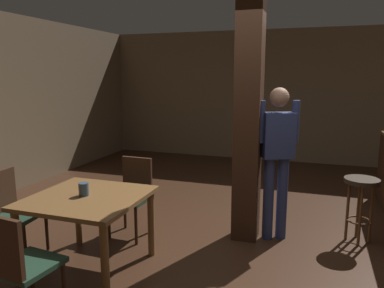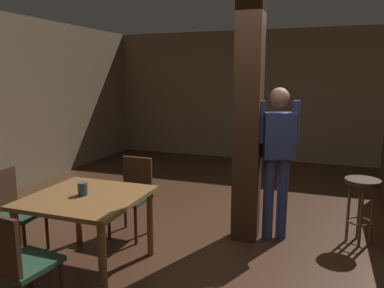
% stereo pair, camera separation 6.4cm
% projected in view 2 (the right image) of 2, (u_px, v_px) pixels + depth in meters
% --- Properties ---
extents(ground_plane, '(10.80, 10.80, 0.00)m').
position_uv_depth(ground_plane, '(246.00, 249.00, 4.03)').
color(ground_plane, '#382114').
extents(wall_back, '(8.00, 0.10, 2.80)m').
position_uv_depth(wall_back, '(290.00, 97.00, 7.94)').
color(wall_back, '#756047').
rests_on(wall_back, ground_plane).
extents(pillar, '(0.28, 0.28, 2.80)m').
position_uv_depth(pillar, '(248.00, 117.00, 4.08)').
color(pillar, '#382114').
rests_on(pillar, ground_plane).
extents(dining_table, '(1.02, 1.02, 0.74)m').
position_uv_depth(dining_table, '(87.00, 206.00, 3.54)').
color(dining_table, brown).
rests_on(dining_table, ground_plane).
extents(chair_south, '(0.46, 0.46, 0.89)m').
position_uv_depth(chair_south, '(16.00, 261.00, 2.74)').
color(chair_south, '#1E3828').
rests_on(chair_south, ground_plane).
extents(chair_north, '(0.44, 0.44, 0.89)m').
position_uv_depth(chair_north, '(133.00, 192.00, 4.36)').
color(chair_north, '#1E3828').
rests_on(chair_north, ground_plane).
extents(chair_west, '(0.45, 0.45, 0.89)m').
position_uv_depth(chair_west, '(13.00, 208.00, 3.84)').
color(chair_west, '#1E3828').
rests_on(chair_west, ground_plane).
extents(napkin_cup, '(0.09, 0.09, 0.12)m').
position_uv_depth(napkin_cup, '(83.00, 189.00, 3.52)').
color(napkin_cup, '#33475B').
rests_on(napkin_cup, dining_table).
extents(standing_person, '(0.46, 0.33, 1.72)m').
position_uv_depth(standing_person, '(277.00, 153.00, 4.12)').
color(standing_person, navy).
rests_on(standing_person, ground_plane).
extents(bar_stool_near, '(0.37, 0.37, 0.73)m').
position_uv_depth(bar_stool_near, '(362.00, 195.00, 4.10)').
color(bar_stool_near, '#2D2319').
rests_on(bar_stool_near, ground_plane).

